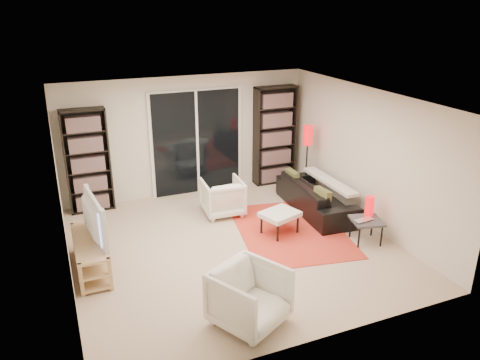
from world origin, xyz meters
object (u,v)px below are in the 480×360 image
object	(u,v)px
bookshelf_left	(88,161)
ottoman	(280,215)
armchair_front	(250,297)
floor_lamp	(308,142)
side_table	(367,222)
tv_stand	(91,254)
sofa	(316,196)
armchair_back	(222,197)
bookshelf_right	(275,136)

from	to	relation	value
bookshelf_left	ottoman	world-z (taller)	bookshelf_left
armchair_front	floor_lamp	world-z (taller)	floor_lamp
side_table	floor_lamp	xyz separation A→B (m)	(0.13, 2.19, 0.75)
tv_stand	sofa	world-z (taller)	sofa
side_table	floor_lamp	size ratio (longest dim) A/B	0.40
tv_stand	armchair_back	distance (m)	2.72
bookshelf_right	armchair_front	bearing A→B (deg)	-119.92
tv_stand	floor_lamp	xyz separation A→B (m)	(4.40, 1.36, 0.84)
bookshelf_left	bookshelf_right	size ratio (longest dim) A/B	0.93
armchair_front	ottoman	xyz separation A→B (m)	(1.43, 1.99, -0.03)
armchair_front	ottoman	size ratio (longest dim) A/B	1.13
floor_lamp	tv_stand	bearing A→B (deg)	-162.81
tv_stand	floor_lamp	bearing A→B (deg)	17.19
tv_stand	side_table	size ratio (longest dim) A/B	2.35
bookshelf_right	tv_stand	size ratio (longest dim) A/B	1.54
floor_lamp	sofa	bearing A→B (deg)	-106.61
armchair_back	ottoman	xyz separation A→B (m)	(0.61, -1.13, 0.01)
sofa	tv_stand	bearing A→B (deg)	101.15
armchair_front	ottoman	distance (m)	2.45
bookshelf_right	ottoman	world-z (taller)	bookshelf_right
armchair_back	armchair_front	size ratio (longest dim) A/B	0.90
tv_stand	ottoman	bearing A→B (deg)	-0.51
armchair_back	ottoman	bearing A→B (deg)	122.21
bookshelf_left	side_table	bearing A→B (deg)	-37.21
bookshelf_left	armchair_front	bearing A→B (deg)	-71.61
ottoman	side_table	bearing A→B (deg)	-34.34
ottoman	bookshelf_right	bearing A→B (deg)	65.87
tv_stand	armchair_back	size ratio (longest dim) A/B	1.85
armchair_back	bookshelf_left	bearing A→B (deg)	-22.86
bookshelf_right	tv_stand	bearing A→B (deg)	-151.58
side_table	sofa	bearing A→B (deg)	94.89
bookshelf_left	sofa	xyz separation A→B (m)	(3.90, -1.68, -0.68)
sofa	armchair_back	world-z (taller)	armchair_back
sofa	armchair_back	xyz separation A→B (m)	(-1.67, 0.56, 0.04)
sofa	armchair_back	distance (m)	1.77
bookshelf_right	side_table	distance (m)	3.14
armchair_back	sofa	bearing A→B (deg)	165.21
tv_stand	sofa	distance (m)	4.19
bookshelf_right	ottoman	distance (m)	2.56
armchair_back	floor_lamp	bearing A→B (deg)	-168.69
armchair_front	floor_lamp	distance (m)	4.41
floor_lamp	armchair_back	bearing A→B (deg)	-172.42
bookshelf_right	floor_lamp	bearing A→B (deg)	-70.97
bookshelf_right	armchair_back	xyz separation A→B (m)	(-1.62, -1.12, -0.71)
sofa	armchair_back	bearing A→B (deg)	75.17
bookshelf_left	ottoman	xyz separation A→B (m)	(2.84, -2.25, -0.63)
sofa	side_table	xyz separation A→B (m)	(0.12, -1.38, 0.06)
bookshelf_left	floor_lamp	distance (m)	4.24
ottoman	floor_lamp	size ratio (longest dim) A/B	0.50
armchair_front	side_table	bearing A→B (deg)	-3.47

